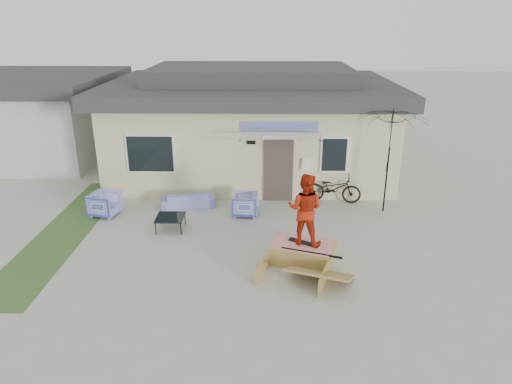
{
  "coord_description": "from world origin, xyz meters",
  "views": [
    {
      "loc": [
        0.5,
        -9.97,
        5.77
      ],
      "look_at": [
        0.3,
        1.8,
        1.3
      ],
      "focal_mm": 32.29,
      "sensor_mm": 36.0,
      "label": 1
    }
  ],
  "objects_px": {
    "armchair_right": "(245,203)",
    "bicycle": "(333,185)",
    "armchair_left": "(105,203)",
    "skater": "(305,208)",
    "coffee_table": "(171,223)",
    "loveseat": "(188,197)",
    "patio_umbrella": "(388,158)",
    "skate_ramp": "(303,253)",
    "skateboard": "(304,242)"
  },
  "relations": [
    {
      "from": "bicycle",
      "to": "skateboard",
      "type": "xyz_separation_m",
      "value": [
        -1.3,
        -4.01,
        -0.07
      ]
    },
    {
      "from": "loveseat",
      "to": "skate_ramp",
      "type": "height_order",
      "value": "loveseat"
    },
    {
      "from": "bicycle",
      "to": "loveseat",
      "type": "bearing_deg",
      "value": 105.5
    },
    {
      "from": "skater",
      "to": "armchair_right",
      "type": "bearing_deg",
      "value": -42.2
    },
    {
      "from": "armchair_left",
      "to": "patio_umbrella",
      "type": "distance_m",
      "value": 8.84
    },
    {
      "from": "patio_umbrella",
      "to": "bicycle",
      "type": "bearing_deg",
      "value": 153.02
    },
    {
      "from": "armchair_left",
      "to": "armchair_right",
      "type": "height_order",
      "value": "armchair_left"
    },
    {
      "from": "patio_umbrella",
      "to": "armchair_left",
      "type": "bearing_deg",
      "value": -176.94
    },
    {
      "from": "armchair_left",
      "to": "armchair_right",
      "type": "relative_size",
      "value": 1.06
    },
    {
      "from": "skate_ramp",
      "to": "skateboard",
      "type": "height_order",
      "value": "skateboard"
    },
    {
      "from": "armchair_right",
      "to": "skate_ramp",
      "type": "bearing_deg",
      "value": 31.61
    },
    {
      "from": "armchair_right",
      "to": "bicycle",
      "type": "xyz_separation_m",
      "value": [
        2.88,
        1.15,
        0.2
      ]
    },
    {
      "from": "patio_umbrella",
      "to": "skate_ramp",
      "type": "bearing_deg",
      "value": -130.55
    },
    {
      "from": "coffee_table",
      "to": "patio_umbrella",
      "type": "relative_size",
      "value": 0.31
    },
    {
      "from": "coffee_table",
      "to": "skater",
      "type": "height_order",
      "value": "skater"
    },
    {
      "from": "armchair_left",
      "to": "skateboard",
      "type": "height_order",
      "value": "armchair_left"
    },
    {
      "from": "armchair_left",
      "to": "coffee_table",
      "type": "relative_size",
      "value": 1.02
    },
    {
      "from": "coffee_table",
      "to": "skateboard",
      "type": "distance_m",
      "value": 4.12
    },
    {
      "from": "skate_ramp",
      "to": "skater",
      "type": "height_order",
      "value": "skater"
    },
    {
      "from": "armchair_left",
      "to": "coffee_table",
      "type": "distance_m",
      "value": 2.45
    },
    {
      "from": "skater",
      "to": "coffee_table",
      "type": "bearing_deg",
      "value": -6.92
    },
    {
      "from": "loveseat",
      "to": "skate_ramp",
      "type": "bearing_deg",
      "value": 121.22
    },
    {
      "from": "skate_ramp",
      "to": "skater",
      "type": "distance_m",
      "value": 1.2
    },
    {
      "from": "loveseat",
      "to": "armchair_left",
      "type": "relative_size",
      "value": 2.1
    },
    {
      "from": "patio_umbrella",
      "to": "skater",
      "type": "xyz_separation_m",
      "value": [
        -2.8,
        -3.25,
        -0.3
      ]
    },
    {
      "from": "armchair_right",
      "to": "bicycle",
      "type": "relative_size",
      "value": 0.42
    },
    {
      "from": "skate_ramp",
      "to": "skateboard",
      "type": "relative_size",
      "value": 2.41
    },
    {
      "from": "armchair_right",
      "to": "coffee_table",
      "type": "relative_size",
      "value": 0.97
    },
    {
      "from": "loveseat",
      "to": "skater",
      "type": "relative_size",
      "value": 0.95
    },
    {
      "from": "armchair_right",
      "to": "skateboard",
      "type": "relative_size",
      "value": 0.94
    },
    {
      "from": "armchair_left",
      "to": "skater",
      "type": "relative_size",
      "value": 0.45
    },
    {
      "from": "skateboard",
      "to": "patio_umbrella",
      "type": "bearing_deg",
      "value": 80.38
    },
    {
      "from": "armchair_left",
      "to": "bicycle",
      "type": "xyz_separation_m",
      "value": [
        7.22,
        1.23,
        0.18
      ]
    },
    {
      "from": "patio_umbrella",
      "to": "loveseat",
      "type": "bearing_deg",
      "value": 177.61
    },
    {
      "from": "loveseat",
      "to": "skater",
      "type": "bearing_deg",
      "value": 121.73
    },
    {
      "from": "skate_ramp",
      "to": "patio_umbrella",
      "type": "bearing_deg",
      "value": 68.44
    },
    {
      "from": "skate_ramp",
      "to": "skater",
      "type": "bearing_deg",
      "value": 90.0
    },
    {
      "from": "coffee_table",
      "to": "patio_umbrella",
      "type": "bearing_deg",
      "value": 12.64
    },
    {
      "from": "skate_ramp",
      "to": "armchair_left",
      "type": "bearing_deg",
      "value": 173.44
    },
    {
      "from": "armchair_left",
      "to": "skate_ramp",
      "type": "height_order",
      "value": "armchair_left"
    },
    {
      "from": "armchair_right",
      "to": "loveseat",
      "type": "bearing_deg",
      "value": -105.56
    },
    {
      "from": "armchair_right",
      "to": "skater",
      "type": "height_order",
      "value": "skater"
    },
    {
      "from": "coffee_table",
      "to": "bicycle",
      "type": "xyz_separation_m",
      "value": [
        5.0,
        2.22,
        0.39
      ]
    },
    {
      "from": "loveseat",
      "to": "skater",
      "type": "height_order",
      "value": "skater"
    },
    {
      "from": "loveseat",
      "to": "patio_umbrella",
      "type": "xyz_separation_m",
      "value": [
        6.27,
        -0.26,
        1.41
      ]
    },
    {
      "from": "coffee_table",
      "to": "patio_umbrella",
      "type": "height_order",
      "value": "patio_umbrella"
    },
    {
      "from": "armchair_right",
      "to": "bicycle",
      "type": "bearing_deg",
      "value": 115.07
    },
    {
      "from": "armchair_right",
      "to": "bicycle",
      "type": "height_order",
      "value": "bicycle"
    },
    {
      "from": "armchair_left",
      "to": "patio_umbrella",
      "type": "relative_size",
      "value": 0.32
    },
    {
      "from": "coffee_table",
      "to": "skate_ramp",
      "type": "bearing_deg",
      "value": -26.47
    }
  ]
}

